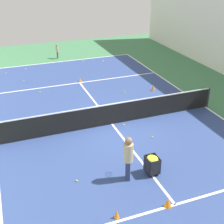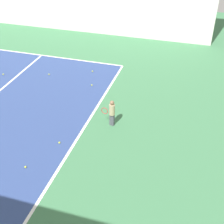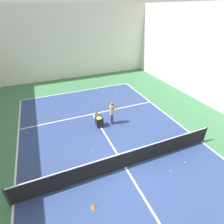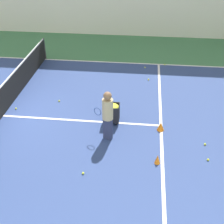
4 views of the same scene
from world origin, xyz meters
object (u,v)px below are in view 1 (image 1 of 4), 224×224
at_px(tennis_net, 112,114).
at_px(training_cone_1, 140,103).
at_px(player_near_baseline, 57,50).
at_px(training_cone_0, 117,214).
at_px(ball_cart, 152,162).
at_px(coach_at_net, 128,156).

relative_size(tennis_net, training_cone_1, 43.22).
distance_m(player_near_baseline, training_cone_0, 17.40).
xyz_separation_m(ball_cart, training_cone_0, (2.04, 1.60, -0.36)).
bearing_deg(ball_cart, training_cone_1, -111.34).
height_order(player_near_baseline, training_cone_0, player_near_baseline).
bearing_deg(coach_at_net, training_cone_1, -3.55).
xyz_separation_m(tennis_net, coach_at_net, (0.93, 4.06, 0.44)).
bearing_deg(coach_at_net, ball_cart, -66.14).
height_order(coach_at_net, ball_cart, coach_at_net).
distance_m(tennis_net, ball_cart, 4.09).
height_order(ball_cart, training_cone_1, ball_cart).
bearing_deg(coach_at_net, training_cone_0, 172.73).
height_order(player_near_baseline, training_cone_1, player_near_baseline).
height_order(ball_cart, training_cone_0, ball_cart).
height_order(tennis_net, training_cone_0, tennis_net).
distance_m(coach_at_net, training_cone_1, 6.41).
relative_size(coach_at_net, training_cone_1, 6.87).
height_order(training_cone_0, training_cone_1, training_cone_0).
distance_m(player_near_baseline, training_cone_1, 10.44).
bearing_deg(coach_at_net, tennis_net, 13.17).
xyz_separation_m(player_near_baseline, training_cone_0, (1.80, 17.30, -0.48)).
relative_size(player_near_baseline, coach_at_net, 0.63).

